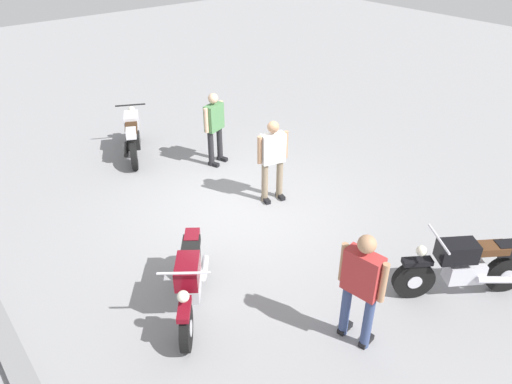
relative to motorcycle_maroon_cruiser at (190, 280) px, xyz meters
name	(u,v)px	position (x,y,z in m)	size (l,w,h in m)	color
ground_plane	(242,207)	(1.71, -2.22, -0.52)	(40.00, 40.00, 0.00)	gray
motorcycle_maroon_cruiser	(190,280)	(0.00, 0.00, 0.00)	(1.74, 1.36, 1.09)	black
motorcycle_silver_cruiser	(133,135)	(5.13, -1.64, 0.00)	(1.92, 1.07, 1.09)	black
motorcycle_black_cruiser	(463,267)	(-2.31, -3.34, 0.00)	(1.25, 1.81, 1.09)	black
person_in_red_shirt	(361,283)	(-1.93, -1.40, 0.50)	(0.68, 0.37, 1.76)	#384772
person_in_green_shirt	(214,124)	(3.60, -2.92, 0.43)	(0.42, 0.64, 1.67)	#262628
person_in_white_shirt	(273,156)	(1.58, -2.91, 0.44)	(0.40, 0.65, 1.69)	gray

